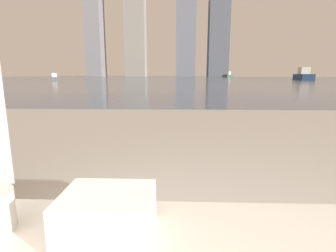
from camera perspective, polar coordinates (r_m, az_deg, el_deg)
The scene contains 9 objects.
towel_stack at distance 0.74m, azimuth -12.94°, elevation -18.27°, with size 0.24×0.19×0.12m.
harbor_water at distance 61.77m, azimuth 2.00°, elevation 10.33°, with size 180.00×110.00×0.01m.
harbor_boat_1 at distance 43.80m, azimuth -23.48°, elevation 9.60°, with size 2.16×3.06×1.09m.
harbor_boat_2 at distance 85.51m, azimuth 12.91°, elevation 10.72°, with size 3.94×4.87×1.78m.
harbor_boat_3 at distance 48.26m, azimuth 27.41°, elevation 9.73°, with size 2.63×5.59×2.02m.
skyline_tower_0 at distance 124.73m, azimuth -15.74°, elevation 19.98°, with size 6.81×8.85×41.72m.
skyline_tower_1 at distance 122.87m, azimuth -7.24°, elevation 25.22°, with size 8.56×8.96×61.80m.
skyline_tower_2 at distance 119.23m, azimuth 3.89°, elevation 19.99°, with size 8.27×7.96×38.46m.
skyline_tower_3 at distance 119.98m, azimuth 10.90°, elevation 18.13°, with size 8.51×7.43×31.65m.
Camera 1 is at (0.04, 0.24, 0.90)m, focal length 28.00 mm.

